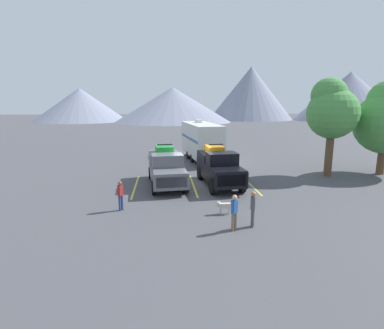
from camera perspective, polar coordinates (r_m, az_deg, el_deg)
The scene contains 13 objects.
ground_plane at distance 20.71m, azimuth 0.19°, elevation -3.66°, with size 240.00×240.00×0.00m, color #47474C.
pickup_truck_a at distance 20.47m, azimuth -4.77°, elevation -0.45°, with size 2.60×5.77×2.61m.
pickup_truck_b at distance 20.39m, azimuth 4.95°, elevation -0.38°, with size 2.50×5.54×2.63m.
lot_stripe_a at distance 20.46m, azimuth -10.43°, elevation -4.04°, with size 0.12×5.50×0.01m, color gold.
lot_stripe_b at distance 20.46m, azimuth 0.26°, elevation -3.84°, with size 0.12×5.50×0.01m, color gold.
lot_stripe_c at distance 21.15m, azimuth 10.58°, elevation -3.53°, with size 0.12×5.50×0.01m, color gold.
camper_trailer_a at distance 28.80m, azimuth 1.72°, elevation 4.65°, with size 3.21×8.98×3.75m.
person_a at distance 16.01m, azimuth -13.07°, elevation -5.26°, with size 0.28×0.29×1.53m.
person_b at distance 13.84m, azimuth 11.21°, elevation -7.63°, with size 0.28×0.33×1.62m.
person_c at distance 13.31m, azimuth 7.82°, elevation -8.38°, with size 0.31×0.29×1.60m.
dog at distance 15.31m, azimuth 5.71°, elevation -7.53°, with size 0.85×0.26×0.66m.
tree_a at distance 24.62m, azimuth 24.38°, elevation 9.22°, with size 3.63×3.63×7.14m.
mountain_ridge at distance 89.48m, azimuth -2.19°, elevation 11.99°, with size 146.90×38.83×15.99m.
Camera 1 is at (-1.89, -19.90, 5.42)m, focal length 28.89 mm.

